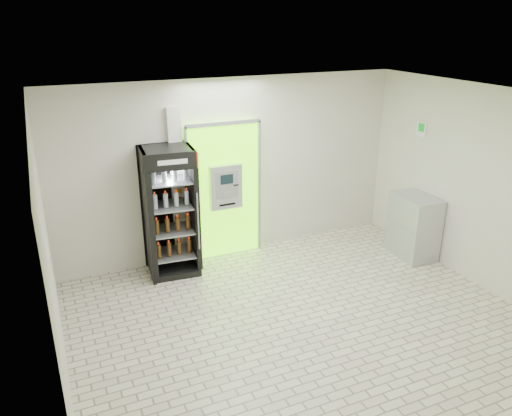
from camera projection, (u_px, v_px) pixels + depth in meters
ground at (301, 321)px, 6.80m from camera, size 6.00×6.00×0.00m
room_shell at (306, 194)px, 6.14m from camera, size 6.00×6.00×6.00m
atm_assembly at (224, 190)px, 8.36m from camera, size 1.30×0.24×2.33m
pillar at (178, 188)px, 8.05m from camera, size 0.22×0.11×2.60m
beverage_cooler at (170, 214)px, 7.83m from camera, size 0.83×0.77×2.06m
steel_cabinet at (414, 226)px, 8.51m from camera, size 0.58×0.83×1.08m
exit_sign at (422, 129)px, 8.36m from camera, size 0.02×0.22×0.26m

